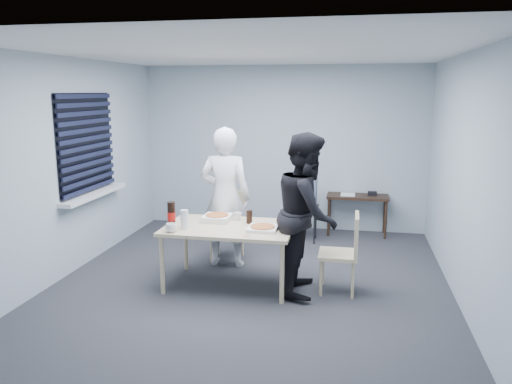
% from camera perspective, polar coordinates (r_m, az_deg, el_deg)
% --- Properties ---
extents(room, '(5.00, 5.00, 5.00)m').
position_cam_1_polar(room, '(6.71, -18.53, 4.40)').
color(room, '#2B2A2E').
rests_on(room, ground).
extents(dining_table, '(1.44, 0.91, 0.70)m').
position_cam_1_polar(dining_table, '(5.66, -3.07, -4.50)').
color(dining_table, beige).
rests_on(dining_table, ground).
extents(chair_far, '(0.42, 0.42, 0.89)m').
position_cam_1_polar(chair_far, '(6.67, -3.16, -3.18)').
color(chair_far, beige).
rests_on(chair_far, ground).
extents(chair_right, '(0.42, 0.42, 0.89)m').
position_cam_1_polar(chair_right, '(5.58, 10.26, -6.29)').
color(chair_right, beige).
rests_on(chair_right, ground).
extents(person_white, '(0.65, 0.42, 1.77)m').
position_cam_1_polar(person_white, '(6.28, -3.52, -0.61)').
color(person_white, white).
rests_on(person_white, ground).
extents(person_black, '(0.47, 0.86, 1.77)m').
position_cam_1_polar(person_black, '(5.47, 5.85, -2.46)').
color(person_black, black).
rests_on(person_black, ground).
extents(side_table, '(0.93, 0.41, 0.62)m').
position_cam_1_polar(side_table, '(7.85, 11.52, -0.94)').
color(side_table, '#372317').
rests_on(side_table, ground).
extents(stool, '(0.38, 0.38, 0.53)m').
position_cam_1_polar(stool, '(7.43, 5.64, -2.45)').
color(stool, black).
rests_on(stool, ground).
extents(backpack, '(0.33, 0.24, 0.46)m').
position_cam_1_polar(backpack, '(7.34, 5.68, 0.05)').
color(backpack, '#585E67').
rests_on(backpack, stool).
extents(pizza_box_a, '(0.31, 0.31, 0.08)m').
position_cam_1_polar(pizza_box_a, '(5.87, -4.47, -2.95)').
color(pizza_box_a, white).
rests_on(pizza_box_a, dining_table).
extents(pizza_box_b, '(0.32, 0.32, 0.05)m').
position_cam_1_polar(pizza_box_b, '(5.48, 0.76, -4.14)').
color(pizza_box_b, white).
rests_on(pizza_box_b, dining_table).
extents(mug_a, '(0.17, 0.17, 0.10)m').
position_cam_1_polar(mug_a, '(5.47, -9.64, -4.05)').
color(mug_a, white).
rests_on(mug_a, dining_table).
extents(mug_b, '(0.10, 0.10, 0.09)m').
position_cam_1_polar(mug_b, '(5.89, -2.10, -2.78)').
color(mug_b, white).
rests_on(mug_b, dining_table).
extents(cola_glass, '(0.08, 0.08, 0.15)m').
position_cam_1_polar(cola_glass, '(5.74, -0.77, -2.85)').
color(cola_glass, black).
rests_on(cola_glass, dining_table).
extents(soda_bottle, '(0.09, 0.09, 0.29)m').
position_cam_1_polar(soda_bottle, '(5.64, -9.64, -2.62)').
color(soda_bottle, black).
rests_on(soda_bottle, dining_table).
extents(plastic_cups, '(0.11, 0.11, 0.21)m').
position_cam_1_polar(plastic_cups, '(5.56, -8.18, -3.12)').
color(plastic_cups, silver).
rests_on(plastic_cups, dining_table).
extents(rubber_band, '(0.07, 0.07, 0.00)m').
position_cam_1_polar(rubber_band, '(5.26, -1.06, -5.02)').
color(rubber_band, red).
rests_on(rubber_band, dining_table).
extents(papers, '(0.25, 0.32, 0.00)m').
position_cam_1_polar(papers, '(7.86, 10.45, -0.28)').
color(papers, white).
rests_on(papers, side_table).
extents(black_box, '(0.13, 0.10, 0.06)m').
position_cam_1_polar(black_box, '(7.88, 13.15, -0.17)').
color(black_box, black).
rests_on(black_box, side_table).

